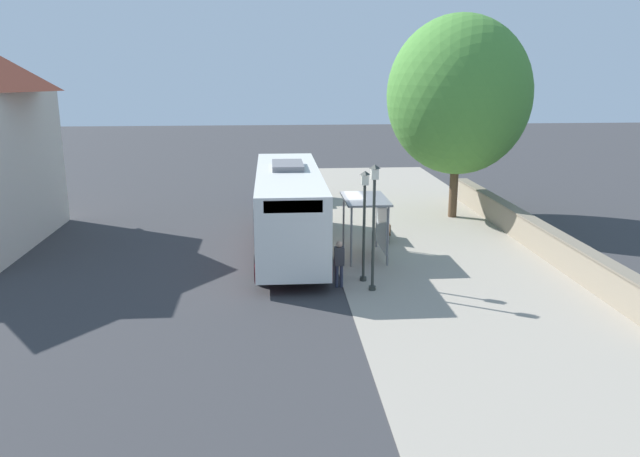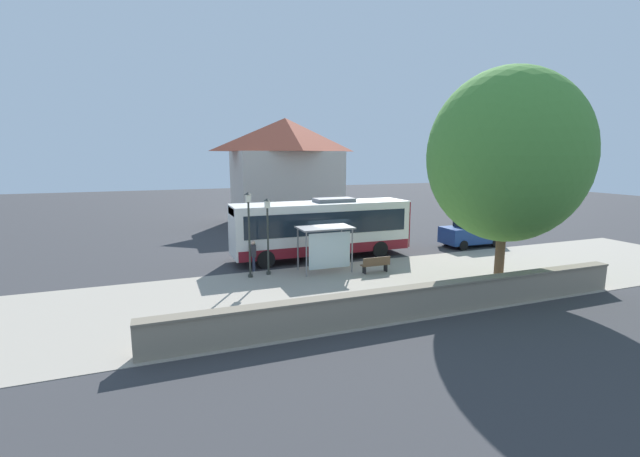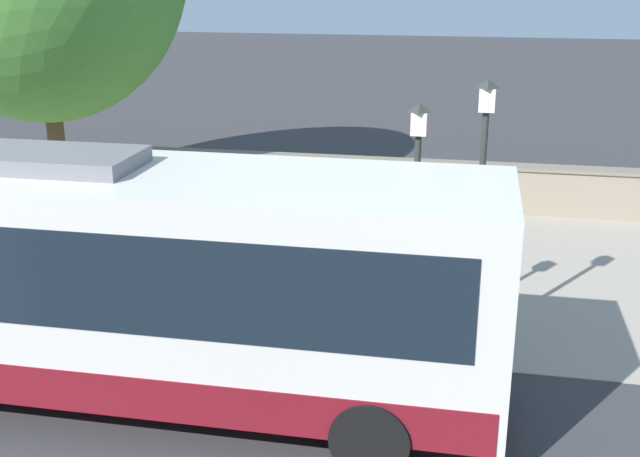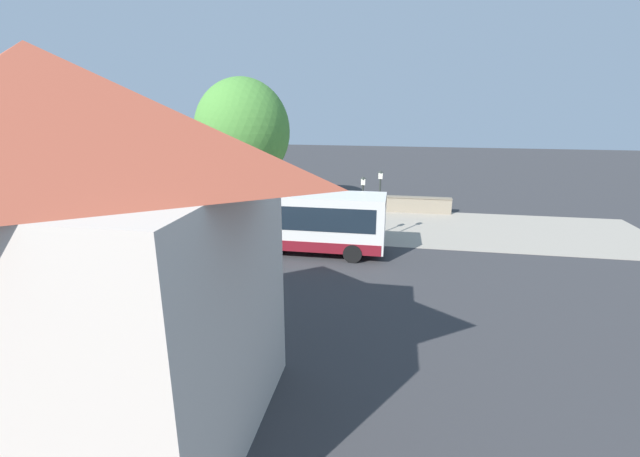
{
  "view_description": "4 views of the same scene",
  "coord_description": "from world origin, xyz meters",
  "px_view_note": "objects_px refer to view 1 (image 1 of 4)",
  "views": [
    {
      "loc": [
        2.41,
        24.77,
        7.36
      ],
      "look_at": [
        0.65,
        2.51,
        1.62
      ],
      "focal_mm": 35.0,
      "sensor_mm": 36.0,
      "label": 1
    },
    {
      "loc": [
        -21.79,
        9.04,
        6.11
      ],
      "look_at": [
        -0.44,
        0.87,
        2.2
      ],
      "focal_mm": 24.0,
      "sensor_mm": 36.0,
      "label": 2
    },
    {
      "loc": [
        11.34,
        4.73,
        5.98
      ],
      "look_at": [
        -1.38,
        2.21,
        1.68
      ],
      "focal_mm": 45.0,
      "sensor_mm": 36.0,
      "label": 3
    },
    {
      "loc": [
        24.13,
        5.71,
        8.18
      ],
      "look_at": [
        1.5,
        1.69,
        1.36
      ],
      "focal_mm": 24.0,
      "sensor_mm": 36.0,
      "label": 4
    }
  ],
  "objects_px": {
    "bus_shelter": "(369,208)",
    "bench": "(384,230)",
    "parked_car_behind_bus": "(292,182)",
    "pedestrian": "(339,260)",
    "shade_tree": "(459,95)",
    "street_lamp_near": "(374,217)",
    "bus": "(289,208)",
    "street_lamp_far": "(364,217)"
  },
  "relations": [
    {
      "from": "bench",
      "to": "parked_car_behind_bus",
      "type": "bearing_deg",
      "value": -68.22
    },
    {
      "from": "bus",
      "to": "pedestrian",
      "type": "height_order",
      "value": "bus"
    },
    {
      "from": "street_lamp_near",
      "to": "shade_tree",
      "type": "distance_m",
      "value": 12.48
    },
    {
      "from": "shade_tree",
      "to": "parked_car_behind_bus",
      "type": "relative_size",
      "value": 2.39
    },
    {
      "from": "bus_shelter",
      "to": "parked_car_behind_bus",
      "type": "height_order",
      "value": "bus_shelter"
    },
    {
      "from": "pedestrian",
      "to": "shade_tree",
      "type": "bearing_deg",
      "value": -124.52
    },
    {
      "from": "pedestrian",
      "to": "bus_shelter",
      "type": "bearing_deg",
      "value": -113.87
    },
    {
      "from": "bench",
      "to": "parked_car_behind_bus",
      "type": "height_order",
      "value": "parked_car_behind_bus"
    },
    {
      "from": "parked_car_behind_bus",
      "to": "bench",
      "type": "bearing_deg",
      "value": 111.78
    },
    {
      "from": "bus",
      "to": "parked_car_behind_bus",
      "type": "distance_m",
      "value": 10.81
    },
    {
      "from": "street_lamp_far",
      "to": "shade_tree",
      "type": "relative_size",
      "value": 0.4
    },
    {
      "from": "bus",
      "to": "parked_car_behind_bus",
      "type": "xyz_separation_m",
      "value": [
        -0.49,
        -10.76,
        -0.88
      ]
    },
    {
      "from": "bus",
      "to": "bench",
      "type": "relative_size",
      "value": 6.77
    },
    {
      "from": "bus",
      "to": "street_lamp_far",
      "type": "relative_size",
      "value": 2.69
    },
    {
      "from": "bus_shelter",
      "to": "street_lamp_near",
      "type": "distance_m",
      "value": 4.0
    },
    {
      "from": "bus",
      "to": "street_lamp_far",
      "type": "height_order",
      "value": "street_lamp_far"
    },
    {
      "from": "bench",
      "to": "street_lamp_near",
      "type": "distance_m",
      "value": 6.84
    },
    {
      "from": "bus_shelter",
      "to": "bench",
      "type": "relative_size",
      "value": 1.79
    },
    {
      "from": "shade_tree",
      "to": "parked_car_behind_bus",
      "type": "xyz_separation_m",
      "value": [
        8.02,
        -5.22,
        -5.12
      ]
    },
    {
      "from": "bus_shelter",
      "to": "pedestrian",
      "type": "relative_size",
      "value": 1.7
    },
    {
      "from": "bus_shelter",
      "to": "street_lamp_far",
      "type": "relative_size",
      "value": 0.71
    },
    {
      "from": "bus",
      "to": "pedestrian",
      "type": "bearing_deg",
      "value": 109.43
    },
    {
      "from": "pedestrian",
      "to": "street_lamp_near",
      "type": "height_order",
      "value": "street_lamp_near"
    },
    {
      "from": "shade_tree",
      "to": "bus",
      "type": "bearing_deg",
      "value": 33.09
    },
    {
      "from": "street_lamp_far",
      "to": "parked_car_behind_bus",
      "type": "xyz_separation_m",
      "value": [
        2.03,
        -14.7,
        -1.4
      ]
    },
    {
      "from": "street_lamp_near",
      "to": "street_lamp_far",
      "type": "height_order",
      "value": "street_lamp_near"
    },
    {
      "from": "bus",
      "to": "bench",
      "type": "distance_m",
      "value": 4.67
    },
    {
      "from": "street_lamp_near",
      "to": "street_lamp_far",
      "type": "xyz_separation_m",
      "value": [
        0.17,
        -0.99,
        -0.2
      ]
    },
    {
      "from": "shade_tree",
      "to": "pedestrian",
      "type": "bearing_deg",
      "value": 55.48
    },
    {
      "from": "street_lamp_far",
      "to": "pedestrian",
      "type": "bearing_deg",
      "value": 31.63
    },
    {
      "from": "street_lamp_near",
      "to": "parked_car_behind_bus",
      "type": "bearing_deg",
      "value": -82.03
    },
    {
      "from": "bus",
      "to": "parked_car_behind_bus",
      "type": "height_order",
      "value": "bus"
    },
    {
      "from": "bench",
      "to": "parked_car_behind_bus",
      "type": "distance_m",
      "value": 10.11
    },
    {
      "from": "bus",
      "to": "street_lamp_near",
      "type": "distance_m",
      "value": 5.66
    },
    {
      "from": "pedestrian",
      "to": "bench",
      "type": "distance_m",
      "value": 6.48
    },
    {
      "from": "bus",
      "to": "bus_shelter",
      "type": "xyz_separation_m",
      "value": [
        -3.15,
        0.99,
        0.15
      ]
    },
    {
      "from": "pedestrian",
      "to": "shade_tree",
      "type": "height_order",
      "value": "shade_tree"
    },
    {
      "from": "bench",
      "to": "bus_shelter",
      "type": "bearing_deg",
      "value": 65.48
    },
    {
      "from": "bench",
      "to": "shade_tree",
      "type": "distance_m",
      "value": 8.19
    },
    {
      "from": "bus_shelter",
      "to": "parked_car_behind_bus",
      "type": "distance_m",
      "value": 12.09
    },
    {
      "from": "bus",
      "to": "bus_shelter",
      "type": "bearing_deg",
      "value": 162.53
    },
    {
      "from": "street_lamp_near",
      "to": "shade_tree",
      "type": "height_order",
      "value": "shade_tree"
    }
  ]
}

